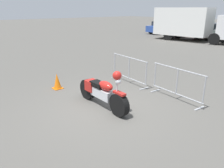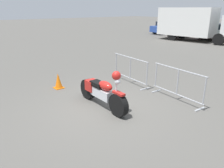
{
  "view_description": "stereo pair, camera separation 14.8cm",
  "coord_description": "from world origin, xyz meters",
  "px_view_note": "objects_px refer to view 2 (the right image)",
  "views": [
    {
      "loc": [
        4.84,
        -3.75,
        2.9
      ],
      "look_at": [
        -0.14,
        0.4,
        0.65
      ],
      "focal_mm": 35.0,
      "sensor_mm": 36.0,
      "label": 1
    },
    {
      "loc": [
        4.93,
        -3.64,
        2.9
      ],
      "look_at": [
        -0.14,
        0.4,
        0.65
      ],
      "focal_mm": 35.0,
      "sensor_mm": 36.0,
      "label": 2
    }
  ],
  "objects_px": {
    "parked_car_red": "(190,29)",
    "parked_car_white": "(217,31)",
    "motorcycle": "(102,91)",
    "traffic_cone": "(58,81)",
    "crowd_barrier_near": "(130,70)",
    "parked_car_blue": "(167,27)",
    "box_truck": "(196,23)",
    "crowd_barrier_far": "(177,84)"
  },
  "relations": [
    {
      "from": "parked_car_red",
      "to": "parked_car_white",
      "type": "height_order",
      "value": "parked_car_white"
    },
    {
      "from": "motorcycle",
      "to": "parked_car_red",
      "type": "relative_size",
      "value": 0.53
    },
    {
      "from": "parked_car_red",
      "to": "parked_car_white",
      "type": "distance_m",
      "value": 3.02
    },
    {
      "from": "traffic_cone",
      "to": "parked_car_white",
      "type": "bearing_deg",
      "value": 100.61
    },
    {
      "from": "motorcycle",
      "to": "crowd_barrier_near",
      "type": "relative_size",
      "value": 1.11
    },
    {
      "from": "box_truck",
      "to": "traffic_cone",
      "type": "xyz_separation_m",
      "value": [
        3.91,
        -15.58,
        -1.35
      ]
    },
    {
      "from": "box_truck",
      "to": "parked_car_blue",
      "type": "relative_size",
      "value": 1.84
    },
    {
      "from": "box_truck",
      "to": "traffic_cone",
      "type": "relative_size",
      "value": 13.45
    },
    {
      "from": "crowd_barrier_far",
      "to": "parked_car_red",
      "type": "distance_m",
      "value": 19.15
    },
    {
      "from": "crowd_barrier_near",
      "to": "parked_car_white",
      "type": "relative_size",
      "value": 0.46
    },
    {
      "from": "crowd_barrier_near",
      "to": "parked_car_blue",
      "type": "xyz_separation_m",
      "value": [
        -10.8,
        16.16,
        0.17
      ]
    },
    {
      "from": "motorcycle",
      "to": "box_truck",
      "type": "relative_size",
      "value": 0.29
    },
    {
      "from": "motorcycle",
      "to": "parked_car_white",
      "type": "xyz_separation_m",
      "value": [
        -5.89,
        18.48,
        0.26
      ]
    },
    {
      "from": "crowd_barrier_far",
      "to": "parked_car_white",
      "type": "distance_m",
      "value": 17.69
    },
    {
      "from": "box_truck",
      "to": "parked_car_white",
      "type": "bearing_deg",
      "value": 75.4
    },
    {
      "from": "parked_car_blue",
      "to": "traffic_cone",
      "type": "xyz_separation_m",
      "value": [
        9.57,
        -18.74,
        -0.44
      ]
    },
    {
      "from": "parked_car_blue",
      "to": "parked_car_red",
      "type": "distance_m",
      "value": 3.02
    },
    {
      "from": "crowd_barrier_far",
      "to": "box_truck",
      "type": "distance_m",
      "value": 15.01
    },
    {
      "from": "box_truck",
      "to": "parked_car_blue",
      "type": "distance_m",
      "value": 6.54
    },
    {
      "from": "parked_car_white",
      "to": "traffic_cone",
      "type": "xyz_separation_m",
      "value": [
        3.52,
        -18.81,
        -0.47
      ]
    },
    {
      "from": "crowd_barrier_near",
      "to": "traffic_cone",
      "type": "bearing_deg",
      "value": -115.62
    },
    {
      "from": "crowd_barrier_near",
      "to": "box_truck",
      "type": "xyz_separation_m",
      "value": [
        -5.14,
        13.01,
        1.08
      ]
    },
    {
      "from": "crowd_barrier_near",
      "to": "parked_car_blue",
      "type": "height_order",
      "value": "parked_car_blue"
    },
    {
      "from": "motorcycle",
      "to": "crowd_barrier_near",
      "type": "xyz_separation_m",
      "value": [
        -1.13,
        2.24,
        0.06
      ]
    },
    {
      "from": "box_truck",
      "to": "traffic_cone",
      "type": "bearing_deg",
      "value": -83.74
    },
    {
      "from": "motorcycle",
      "to": "box_truck",
      "type": "distance_m",
      "value": 16.53
    },
    {
      "from": "motorcycle",
      "to": "traffic_cone",
      "type": "relative_size",
      "value": 3.9
    },
    {
      "from": "traffic_cone",
      "to": "parked_car_blue",
      "type": "bearing_deg",
      "value": 117.05
    },
    {
      "from": "box_truck",
      "to": "crowd_barrier_far",
      "type": "bearing_deg",
      "value": -68.18
    },
    {
      "from": "crowd_barrier_near",
      "to": "parked_car_red",
      "type": "height_order",
      "value": "parked_car_red"
    },
    {
      "from": "crowd_barrier_near",
      "to": "parked_car_blue",
      "type": "bearing_deg",
      "value": 123.75
    },
    {
      "from": "parked_car_blue",
      "to": "parked_car_white",
      "type": "relative_size",
      "value": 0.96
    },
    {
      "from": "crowd_barrier_near",
      "to": "parked_car_red",
      "type": "relative_size",
      "value": 0.47
    },
    {
      "from": "traffic_cone",
      "to": "crowd_barrier_near",
      "type": "bearing_deg",
      "value": 64.38
    },
    {
      "from": "crowd_barrier_far",
      "to": "parked_car_white",
      "type": "height_order",
      "value": "parked_car_white"
    },
    {
      "from": "parked_car_red",
      "to": "parked_car_blue",
      "type": "bearing_deg",
      "value": 96.51
    },
    {
      "from": "motorcycle",
      "to": "parked_car_red",
      "type": "height_order",
      "value": "parked_car_red"
    },
    {
      "from": "crowd_barrier_near",
      "to": "traffic_cone",
      "type": "height_order",
      "value": "crowd_barrier_near"
    },
    {
      "from": "parked_car_blue",
      "to": "parked_car_red",
      "type": "relative_size",
      "value": 0.99
    },
    {
      "from": "motorcycle",
      "to": "parked_car_white",
      "type": "distance_m",
      "value": 19.4
    },
    {
      "from": "motorcycle",
      "to": "parked_car_white",
      "type": "height_order",
      "value": "parked_car_white"
    },
    {
      "from": "crowd_barrier_near",
      "to": "traffic_cone",
      "type": "distance_m",
      "value": 2.86
    }
  ]
}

